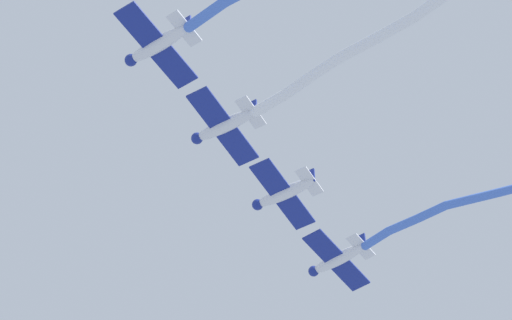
{
  "coord_description": "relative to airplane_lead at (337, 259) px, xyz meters",
  "views": [
    {
      "loc": [
        36.62,
        31.6,
        6.5
      ],
      "look_at": [
        2.84,
        -3.76,
        66.09
      ],
      "focal_mm": 73.74,
      "sensor_mm": 36.0,
      "label": 1
    }
  ],
  "objects": [
    {
      "name": "smoke_trail_lead",
      "position": [
        -3.6,
        11.96,
        0.24
      ],
      "size": [
        8.41,
        18.79,
        1.57
      ],
      "color": "#4C75DB"
    },
    {
      "name": "airplane_left_wing",
      "position": [
        7.79,
        1.81,
        0.3
      ],
      "size": [
        7.46,
        5.7,
        1.84
      ],
      "rotation": [
        0.0,
        0.0,
        5.0
      ],
      "color": "silver"
    },
    {
      "name": "airplane_slot",
      "position": [
        23.33,
        5.43,
        0.3
      ],
      "size": [
        7.47,
        5.68,
        1.84
      ],
      "rotation": [
        0.0,
        0.0,
        4.94
      ],
      "color": "silver"
    },
    {
      "name": "airplane_right_wing",
      "position": [
        15.56,
        3.62,
        0.0
      ],
      "size": [
        7.46,
        5.7,
        1.84
      ],
      "rotation": [
        0.0,
        0.0,
        5.0
      ],
      "color": "silver"
    },
    {
      "name": "smoke_trail_right_wing",
      "position": [
        12.32,
        16.0,
        1.49
      ],
      "size": [
        5.89,
        20.63,
        3.9
      ],
      "color": "white"
    },
    {
      "name": "airplane_lead",
      "position": [
        0.0,
        0.0,
        0.0
      ],
      "size": [
        7.46,
        5.64,
        1.84
      ],
      "rotation": [
        0.0,
        0.0,
        4.89
      ],
      "color": "silver"
    }
  ]
}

